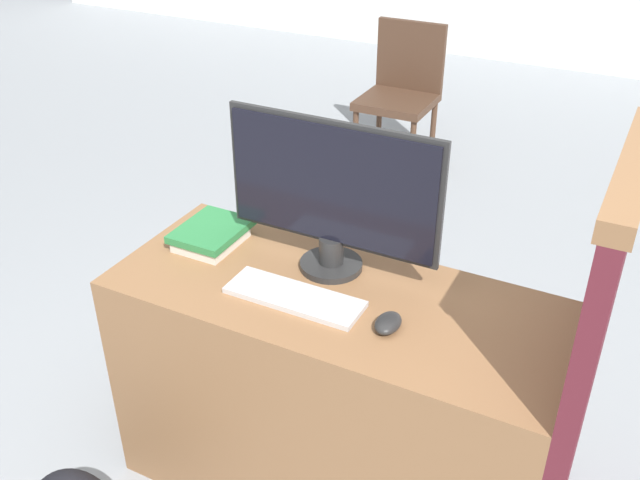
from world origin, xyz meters
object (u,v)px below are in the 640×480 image
Objects in this scene: mouse at (388,323)px; keyboard at (294,297)px; book_stack at (211,235)px; far_chair at (402,87)px; monitor at (332,193)px.

keyboard is at bearing 179.29° from mouse.
book_stack is 0.27× the size of far_chair.
monitor is at bearing 84.68° from keyboard.
mouse is 0.12× the size of far_chair.
mouse is at bearing -36.90° from monitor.
keyboard is at bearing -86.47° from far_chair.
monitor is at bearing -84.97° from far_chair.
mouse is at bearing -13.00° from book_stack.
keyboard is 0.28m from mouse.
keyboard is 3.95× the size of mouse.
monitor reaches higher than keyboard.
mouse is 2.88m from far_chair.
mouse is at bearing -81.02° from far_chair.
monitor reaches higher than book_stack.
far_chair is at bearing 97.58° from book_stack.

